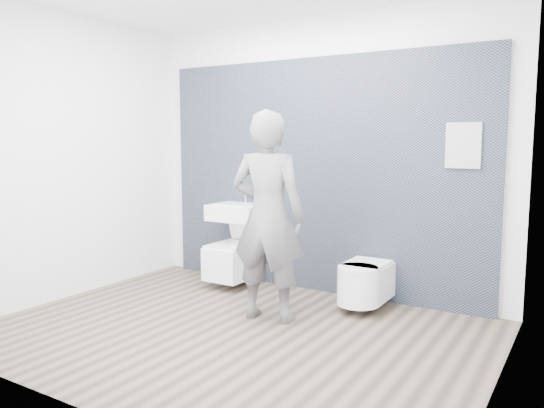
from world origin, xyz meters
The scene contains 8 objects.
ground centered at (0.00, 0.00, 0.00)m, with size 4.00×4.00×0.00m, color brown.
room_shell centered at (0.00, 0.00, 1.74)m, with size 4.00×4.00×4.00m.
tile_wall centered at (0.00, 1.47, 0.00)m, with size 3.60×0.06×2.40m, color black.
washbasin centered at (-0.82, 1.22, 0.80)m, with size 0.58×0.44×0.44m.
toilet_square centered at (-0.82, 1.14, 0.29)m, with size 0.41×0.60×0.79m.
toilet_rounded centered at (0.69, 1.11, 0.26)m, with size 0.39×0.66×0.35m.
info_placard centered at (1.46, 1.43, 0.00)m, with size 0.30×0.03×0.40m, color white.
visitor centered at (0.07, 0.43, 0.91)m, with size 0.67×0.44×1.83m, color slate.
Camera 1 is at (2.47, -3.42, 1.57)m, focal length 35.00 mm.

